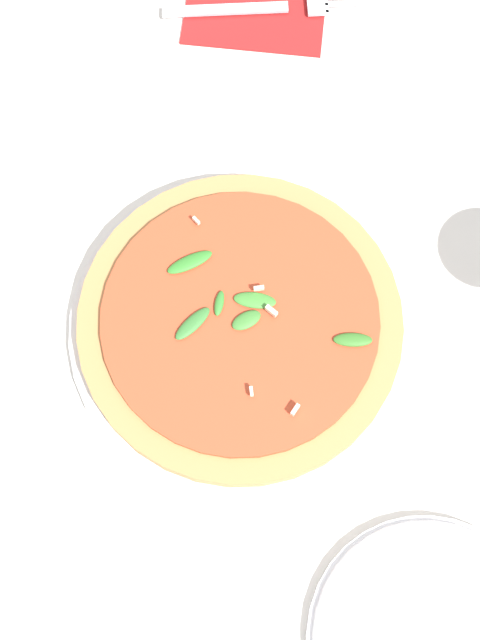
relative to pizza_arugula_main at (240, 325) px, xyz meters
name	(u,v)px	position (x,y,z in m)	size (l,w,h in m)	color
ground_plane	(206,300)	(-0.03, 0.03, -0.02)	(6.00, 6.00, 0.00)	silver
pizza_arugula_main	(240,325)	(0.00, 0.00, 0.00)	(0.32, 0.32, 0.05)	white
napkin	(255,11)	(0.06, 0.35, -0.01)	(0.17, 0.13, 0.01)	#B21E1E
fork	(262,8)	(0.07, 0.35, -0.01)	(0.21, 0.03, 0.00)	silver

